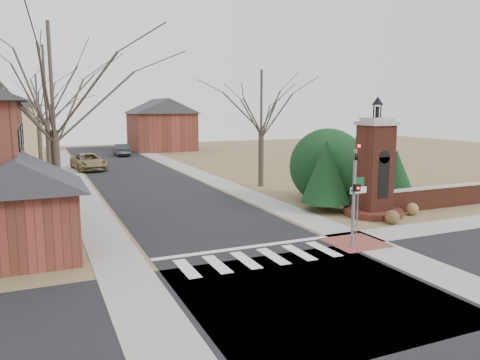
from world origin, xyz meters
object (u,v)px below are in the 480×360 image
brick_gate_monument (374,176)px  pickup_truck (89,162)px  traffic_signal_pole (355,188)px  sign_post (358,194)px  distant_car (121,150)px

brick_gate_monument → pickup_truck: brick_gate_monument is taller
traffic_signal_pole → sign_post: size_ratio=1.64×
traffic_signal_pole → distant_car: (-2.70, 41.95, -1.86)m
sign_post → brick_gate_monument: brick_gate_monument is taller
sign_post → pickup_truck: (-8.99, 28.81, -1.17)m
traffic_signal_pole → sign_post: traffic_signal_pole is taller
brick_gate_monument → distant_car: size_ratio=1.47×
traffic_signal_pole → brick_gate_monument: (4.70, 4.42, -0.42)m
brick_gate_monument → distant_car: brick_gate_monument is taller
pickup_truck → distant_car: bearing=60.6°
pickup_truck → traffic_signal_pole: bearing=-82.0°
traffic_signal_pole → sign_post: bearing=47.6°
sign_post → pickup_truck: bearing=107.3°
sign_post → brick_gate_monument: bearing=41.4°
pickup_truck → distant_car: size_ratio=1.27×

